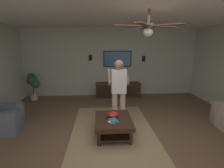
# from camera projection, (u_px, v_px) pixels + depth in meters

# --- Properties ---
(ground_plane) EXTENTS (8.54, 8.54, 0.00)m
(ground_plane) POSITION_uv_depth(u_px,v_px,m) (123.00, 142.00, 3.70)
(ground_plane) COLOR brown
(wall_back_tv) EXTENTS (0.10, 6.85, 2.62)m
(wall_back_tv) POSITION_uv_depth(u_px,v_px,m) (111.00, 62.00, 6.91)
(wall_back_tv) COLOR #B2B7AD
(wall_back_tv) RESTS_ON ground
(ceiling_slab) EXTENTS (7.32, 6.85, 0.10)m
(ceiling_slab) POSITION_uv_depth(u_px,v_px,m) (125.00, 6.00, 3.10)
(ceiling_slab) COLOR white
(area_rug) EXTENTS (3.12, 1.90, 0.01)m
(area_rug) POSITION_uv_depth(u_px,v_px,m) (113.00, 131.00, 4.18)
(area_rug) COLOR #9E8460
(area_rug) RESTS_ON ground
(armchair) EXTENTS (0.90, 0.91, 0.82)m
(armchair) POSITION_uv_depth(u_px,v_px,m) (0.00, 120.00, 4.13)
(armchair) COLOR slate
(armchair) RESTS_ON ground
(coffee_table) EXTENTS (1.00, 0.80, 0.40)m
(coffee_table) POSITION_uv_depth(u_px,v_px,m) (113.00, 123.00, 3.92)
(coffee_table) COLOR #332116
(coffee_table) RESTS_ON ground
(media_console) EXTENTS (0.45, 1.70, 0.55)m
(media_console) POSITION_uv_depth(u_px,v_px,m) (118.00, 90.00, 6.84)
(media_console) COLOR #332116
(media_console) RESTS_ON ground
(tv) EXTENTS (0.05, 1.08, 0.61)m
(tv) POSITION_uv_depth(u_px,v_px,m) (117.00, 59.00, 6.81)
(tv) COLOR black
(person_standing) EXTENTS (0.53, 0.53, 1.64)m
(person_standing) POSITION_uv_depth(u_px,v_px,m) (119.00, 88.00, 4.39)
(person_standing) COLOR #C6B793
(person_standing) RESTS_ON ground
(potted_plant_tall) EXTENTS (0.43, 0.48, 0.98)m
(potted_plant_tall) POSITION_uv_depth(u_px,v_px,m) (33.00, 83.00, 6.37)
(potted_plant_tall) COLOR #B7B2A8
(potted_plant_tall) RESTS_ON ground
(bowl) EXTENTS (0.25, 0.25, 0.11)m
(bowl) POSITION_uv_depth(u_px,v_px,m) (113.00, 115.00, 3.98)
(bowl) COLOR red
(bowl) RESTS_ON coffee_table
(remote_white) EXTENTS (0.13, 0.14, 0.02)m
(remote_white) POSITION_uv_depth(u_px,v_px,m) (111.00, 122.00, 3.68)
(remote_white) COLOR white
(remote_white) RESTS_ON coffee_table
(remote_black) EXTENTS (0.06, 0.15, 0.02)m
(remote_black) POSITION_uv_depth(u_px,v_px,m) (109.00, 118.00, 3.90)
(remote_black) COLOR black
(remote_black) RESTS_ON coffee_table
(book) EXTENTS (0.26, 0.22, 0.04)m
(book) POSITION_uv_depth(u_px,v_px,m) (114.00, 121.00, 3.76)
(book) COLOR teal
(book) RESTS_ON coffee_table
(vase_round) EXTENTS (0.22, 0.22, 0.22)m
(vase_round) POSITION_uv_depth(u_px,v_px,m) (115.00, 80.00, 6.75)
(vase_round) COLOR orange
(vase_round) RESTS_ON media_console
(wall_speaker_left) EXTENTS (0.06, 0.12, 0.22)m
(wall_speaker_left) POSITION_uv_depth(u_px,v_px,m) (144.00, 59.00, 6.90)
(wall_speaker_left) COLOR black
(wall_speaker_right) EXTENTS (0.06, 0.12, 0.22)m
(wall_speaker_right) POSITION_uv_depth(u_px,v_px,m) (90.00, 58.00, 6.74)
(wall_speaker_right) COLOR black
(ceiling_fan) EXTENTS (1.15, 1.18, 0.46)m
(ceiling_fan) POSITION_uv_depth(u_px,v_px,m) (149.00, 27.00, 3.04)
(ceiling_fan) COLOR #4C3828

